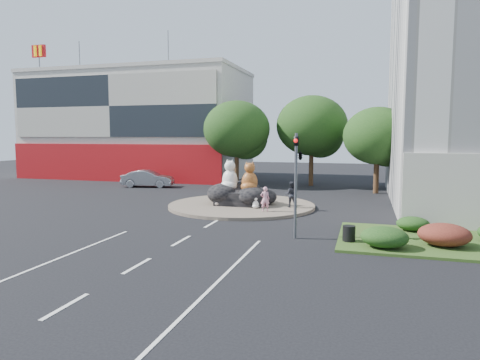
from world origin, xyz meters
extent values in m
plane|color=black|center=(0.00, 0.00, 0.00)|extent=(120.00, 120.00, 0.00)
cylinder|color=brown|center=(0.00, 10.00, 0.10)|extent=(10.00, 10.00, 0.20)
cube|color=beige|center=(-18.00, 28.00, 6.00)|extent=(25.00, 12.00, 12.00)
cube|color=#A30F13|center=(-18.00, 21.95, 2.00)|extent=(25.00, 0.30, 4.00)
cube|color=#B2AD9E|center=(-18.00, 21.90, 8.00)|extent=(24.00, 0.15, 6.50)
cube|color=beige|center=(-18.00, 28.00, 12.20)|extent=(25.20, 12.20, 0.40)
cylinder|color=#595B60|center=(-26.00, 28.00, 14.40)|extent=(0.10, 0.10, 4.00)
cylinder|color=#595B60|center=(-15.00, 30.00, 14.90)|extent=(0.10, 0.10, 5.00)
cube|color=#A30F13|center=(-28.50, 24.00, 14.60)|extent=(1.80, 0.25, 1.40)
cube|color=#2B4717|center=(12.00, 3.00, 0.06)|extent=(10.00, 6.00, 0.12)
cylinder|color=#382314|center=(-4.00, 22.00, 1.87)|extent=(0.44, 0.44, 3.74)
ellipsoid|color=#133310|center=(-4.00, 22.00, 5.53)|extent=(6.46, 6.46, 5.49)
sphere|color=#133310|center=(-3.20, 22.50, 4.68)|extent=(4.25, 4.25, 4.25)
sphere|color=#133310|center=(-4.70, 21.70, 4.93)|extent=(3.74, 3.74, 3.74)
cylinder|color=#382314|center=(3.00, 24.00, 1.98)|extent=(0.44, 0.44, 3.96)
ellipsoid|color=#133310|center=(3.00, 24.00, 5.85)|extent=(6.84, 6.84, 5.81)
sphere|color=#133310|center=(3.80, 24.50, 4.95)|extent=(4.50, 4.50, 4.50)
sphere|color=#133310|center=(2.30, 23.70, 5.22)|extent=(3.96, 3.96, 3.96)
cylinder|color=#382314|center=(9.00, 20.00, 1.65)|extent=(0.44, 0.44, 3.30)
ellipsoid|color=#133310|center=(9.00, 20.00, 4.88)|extent=(5.70, 5.70, 4.84)
sphere|color=#133310|center=(9.80, 20.50, 4.12)|extent=(3.75, 3.75, 3.75)
sphere|color=#133310|center=(8.30, 19.70, 4.35)|extent=(3.30, 3.30, 3.30)
ellipsoid|color=#133310|center=(9.00, 1.00, 0.57)|extent=(2.00, 1.60, 0.90)
ellipsoid|color=#4A1913|center=(11.50, 2.00, 0.61)|extent=(2.20, 1.76, 0.99)
ellipsoid|color=#133310|center=(10.50, 4.80, 0.48)|extent=(1.60, 1.28, 0.72)
cylinder|color=#595B60|center=(5.00, 2.00, 2.50)|extent=(0.14, 0.14, 5.00)
imported|color=black|center=(5.00, 2.00, 4.20)|extent=(0.21, 0.26, 1.30)
imported|color=black|center=(5.20, 2.00, 4.00)|extent=(0.26, 1.24, 0.50)
sphere|color=red|center=(5.00, 1.82, 4.65)|extent=(0.18, 0.18, 0.18)
cylinder|color=#595B60|center=(13.00, 8.00, 4.00)|extent=(0.18, 0.18, 8.00)
cylinder|color=#595B60|center=(12.00, 8.00, 8.00)|extent=(2.00, 0.12, 0.12)
cube|color=silver|center=(11.00, 8.00, 7.90)|extent=(0.50, 0.22, 0.12)
imported|color=pink|center=(2.21, 7.67, 0.97)|extent=(0.65, 0.52, 1.54)
imported|color=black|center=(3.51, 9.64, 1.05)|extent=(0.86, 0.69, 1.70)
imported|color=#93949A|center=(-11.78, 18.44, 0.80)|extent=(5.12, 2.64, 1.61)
cylinder|color=black|center=(7.50, 1.71, 0.47)|extent=(0.60, 0.60, 0.71)
camera|label=1|loc=(8.16, -17.90, 4.88)|focal=32.00mm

